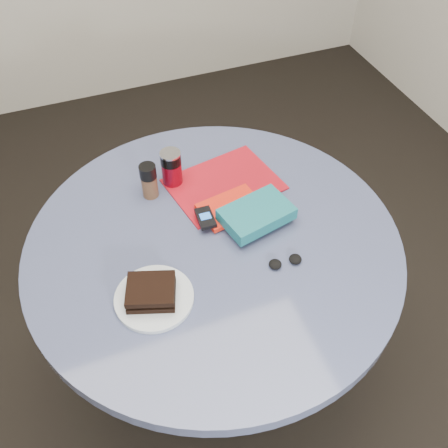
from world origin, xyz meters
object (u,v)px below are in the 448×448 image
object	(u,v)px
table	(214,276)
magazine	(224,184)
sandwich	(151,292)
novel	(256,214)
red_book	(231,207)
mp3_player	(205,218)
plate	(154,298)
pepper_grinder	(149,181)
headphones	(285,262)
soda_can	(172,168)

from	to	relation	value
table	magazine	bearing A→B (deg)	61.76
sandwich	novel	distance (m)	0.36
table	sandwich	size ratio (longest dim) A/B	7.27
red_book	mp3_player	bearing A→B (deg)	-173.27
plate	novel	size ratio (longest dim) A/B	1.03
red_book	table	bearing A→B (deg)	-143.87
mp3_player	pepper_grinder	bearing A→B (deg)	123.37
sandwich	pepper_grinder	bearing A→B (deg)	75.31
plate	red_book	bearing A→B (deg)	37.22
mp3_player	headphones	world-z (taller)	mp3_player
magazine	novel	size ratio (longest dim) A/B	1.66
sandwich	pepper_grinder	size ratio (longest dim) A/B	1.27
red_book	novel	world-z (taller)	novel
sandwich	headphones	bearing A→B (deg)	-2.49
plate	headphones	size ratio (longest dim) A/B	2.13
sandwich	magazine	size ratio (longest dim) A/B	0.45
magazine	novel	distance (m)	0.18
pepper_grinder	mp3_player	bearing A→B (deg)	-56.63
plate	soda_can	size ratio (longest dim) A/B	1.69
table	plate	xyz separation A→B (m)	(-0.20, -0.13, 0.17)
plate	novel	distance (m)	0.36
pepper_grinder	magazine	world-z (taller)	pepper_grinder
sandwich	headphones	xyz separation A→B (m)	(0.34, -0.01, -0.02)
mp3_player	magazine	bearing A→B (deg)	51.63
soda_can	novel	world-z (taller)	soda_can
plate	novel	world-z (taller)	novel
plate	sandwich	distance (m)	0.03
novel	sandwich	bearing A→B (deg)	-169.73
table	plate	world-z (taller)	plate
table	plate	size ratio (longest dim) A/B	5.25
soda_can	novel	bearing A→B (deg)	-55.53
table	magazine	distance (m)	0.27
pepper_grinder	novel	distance (m)	0.32
table	novel	bearing A→B (deg)	6.05
sandwich	novel	bearing A→B (deg)	22.98
sandwich	soda_can	xyz separation A→B (m)	(0.17, 0.38, 0.02)
sandwich	magazine	bearing A→B (deg)	46.13
sandwich	red_book	distance (m)	0.35
sandwich	mp3_player	world-z (taller)	sandwich
plate	mp3_player	bearing A→B (deg)	43.64
soda_can	pepper_grinder	world-z (taller)	soda_can
pepper_grinder	headphones	bearing A→B (deg)	-55.46
sandwich	magazine	world-z (taller)	sandwich
plate	mp3_player	world-z (taller)	mp3_player
sandwich	red_book	world-z (taller)	sandwich
magazine	mp3_player	bearing A→B (deg)	-139.32
soda_can	pepper_grinder	size ratio (longest dim) A/B	1.04
novel	plate	bearing A→B (deg)	-169.27
sandwich	soda_can	bearing A→B (deg)	66.31
table	plate	distance (m)	0.29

